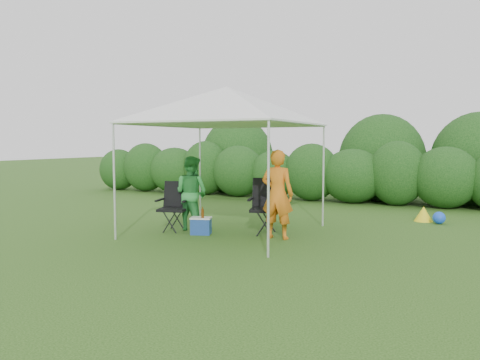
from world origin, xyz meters
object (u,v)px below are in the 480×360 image
at_px(woman, 191,193).
at_px(cooler, 201,226).
at_px(chair_right, 267,202).
at_px(chair_left, 175,203).
at_px(canopy, 227,106).
at_px(man, 277,194).

relative_size(woman, cooler, 3.22).
relative_size(chair_right, woman, 0.72).
distance_m(woman, cooler, 0.77).
bearing_deg(chair_left, woman, 15.88).
bearing_deg(canopy, man, -6.45).
bearing_deg(chair_right, chair_left, -179.53).
xyz_separation_m(canopy, woman, (-0.76, -0.08, -1.72)).
bearing_deg(cooler, woman, 123.64).
bearing_deg(man, chair_right, -49.65).
xyz_separation_m(chair_left, woman, (0.29, 0.17, 0.19)).
bearing_deg(chair_left, chair_right, 1.86).
height_order(canopy, chair_right, canopy).
bearing_deg(woman, chair_left, 36.41).
relative_size(canopy, chair_left, 3.17).
xyz_separation_m(woman, cooler, (0.40, -0.30, -0.58)).
distance_m(chair_right, woman, 1.54).
height_order(canopy, woman, canopy).
bearing_deg(cooler, man, -9.10).
distance_m(chair_right, man, 0.59).
height_order(chair_right, woman, woman).
height_order(chair_left, woman, woman).
bearing_deg(chair_left, man, -11.21).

